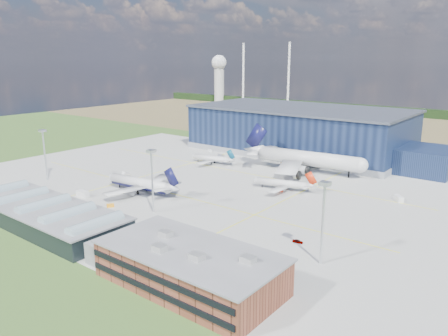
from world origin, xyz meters
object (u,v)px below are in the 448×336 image
at_px(gse_cart_a, 289,186).
at_px(airliner_red, 282,180).
at_px(light_mast_east, 323,210).
at_px(gse_van_b, 398,198).
at_px(airliner_widebody, 308,151).
at_px(gse_tug_c, 284,163).
at_px(light_mast_west, 44,146).
at_px(light_mast_center, 152,171).
at_px(ops_building, 190,267).
at_px(airliner_regional, 211,156).
at_px(gse_tug_a, 133,181).
at_px(hangar, 303,133).
at_px(gse_tug_b, 110,206).
at_px(airstair, 126,178).
at_px(gse_cart_b, 210,151).
at_px(gse_van_c, 124,224).
at_px(car_b, 129,231).
at_px(gse_van_a, 83,194).
at_px(car_a, 298,241).
at_px(airliner_navy, 140,178).

bearing_deg(gse_cart_a, airliner_red, -110.05).
bearing_deg(light_mast_east, gse_van_b, 89.95).
bearing_deg(airliner_widebody, gse_tug_c, 151.62).
xyz_separation_m(light_mast_west, light_mast_center, (70.00, 0.00, 0.00)).
relative_size(ops_building, airliner_red, 1.67).
distance_m(light_mast_west, gse_cart_a, 109.88).
height_order(airliner_regional, gse_tug_a, airliner_regional).
relative_size(light_mast_west, light_mast_east, 1.00).
relative_size(hangar, gse_tug_b, 54.36).
height_order(light_mast_west, gse_tug_c, light_mast_west).
height_order(light_mast_west, light_mast_east, same).
bearing_deg(light_mast_west, airstair, 34.55).
bearing_deg(airliner_widebody, gse_cart_b, 168.37).
distance_m(gse_cart_a, gse_van_c, 75.50).
distance_m(hangar, light_mast_west, 139.77).
bearing_deg(car_b, light_mast_west, 95.01).
bearing_deg(car_b, gse_cart_b, 46.09).
bearing_deg(light_mast_east, ops_building, -123.68).
height_order(airliner_widebody, gse_van_a, airliner_widebody).
height_order(light_mast_east, car_b, light_mast_east).
distance_m(gse_van_a, gse_cart_b, 97.88).
relative_size(gse_tug_a, car_b, 0.92).
distance_m(light_mast_east, gse_cart_b, 148.57).
xyz_separation_m(airliner_red, gse_tug_c, (-22.11, 40.00, -3.76)).
distance_m(hangar, gse_tug_b, 131.54).
relative_size(airliner_red, gse_tug_a, 7.69).
relative_size(gse_cart_a, gse_van_c, 0.55).
xyz_separation_m(hangar, light_mast_west, (-62.81, -124.80, 3.82)).
xyz_separation_m(light_mast_east, car_b, (-57.04, -18.00, -14.79)).
xyz_separation_m(hangar, gse_van_c, (10.43, -140.80, -10.31)).
xyz_separation_m(gse_tug_b, gse_van_c, (20.16, -10.09, 0.73)).
relative_size(ops_building, gse_cart_a, 15.43).
bearing_deg(gse_cart_b, hangar, -16.63).
relative_size(airliner_widebody, gse_tug_b, 24.12).
xyz_separation_m(light_mast_center, car_a, (53.64, 8.22, -14.89)).
xyz_separation_m(airliner_regional, car_a, (84.78, -61.78, -3.70)).
bearing_deg(gse_tug_c, gse_tug_a, -102.84).
distance_m(ops_building, gse_cart_a, 89.80).
xyz_separation_m(airliner_regional, gse_tug_b, (14.21, -75.91, -3.66)).
relative_size(airstair, car_b, 1.16).
bearing_deg(gse_tug_c, gse_van_b, -7.72).
distance_m(light_mast_west, airstair, 39.08).
height_order(airliner_navy, gse_tug_b, airliner_navy).
distance_m(gse_tug_a, gse_tug_b, 31.99).
xyz_separation_m(gse_tug_a, gse_van_c, (38.33, -36.43, 0.56)).
relative_size(light_mast_center, airliner_navy, 0.60).
relative_size(light_mast_center, gse_tug_c, 6.80).
bearing_deg(light_mast_east, car_b, -162.49).
height_order(gse_van_b, gse_tug_c, gse_van_b).
distance_m(airliner_navy, gse_cart_b, 83.92).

